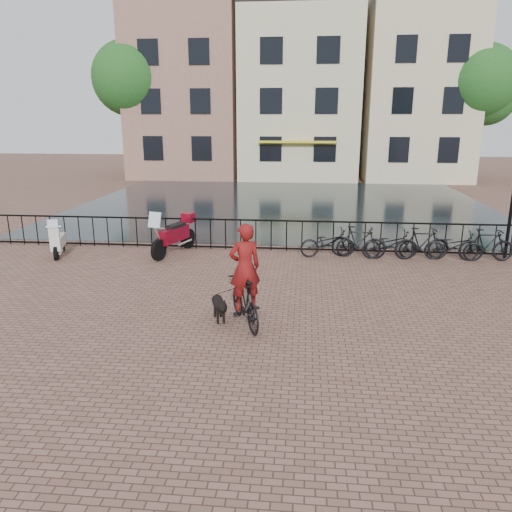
# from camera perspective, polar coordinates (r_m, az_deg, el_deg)

# --- Properties ---
(ground) EXTENTS (100.00, 100.00, 0.00)m
(ground) POSITION_cam_1_polar(r_m,az_deg,el_deg) (8.90, -1.95, -12.72)
(ground) COLOR brown
(ground) RESTS_ON ground
(canal_water) EXTENTS (20.00, 20.00, 0.00)m
(canal_water) POSITION_cam_1_polar(r_m,az_deg,el_deg) (25.44, 3.19, 6.04)
(canal_water) COLOR black
(canal_water) RESTS_ON ground
(railing) EXTENTS (20.00, 0.05, 1.02)m
(railing) POSITION_cam_1_polar(r_m,az_deg,el_deg) (16.23, 1.74, 2.36)
(railing) COLOR black
(railing) RESTS_ON ground
(canal_house_left) EXTENTS (7.50, 9.00, 12.80)m
(canal_house_left) POSITION_cam_1_polar(r_m,az_deg,el_deg) (38.78, -7.51, 18.71)
(canal_house_left) COLOR #85604D
(canal_house_left) RESTS_ON ground
(canal_house_mid) EXTENTS (8.00, 9.50, 11.80)m
(canal_house_mid) POSITION_cam_1_polar(r_m,az_deg,el_deg) (37.80, 5.04, 18.10)
(canal_house_mid) COLOR beige
(canal_house_mid) RESTS_ON ground
(canal_house_right) EXTENTS (7.00, 9.00, 13.30)m
(canal_house_right) POSITION_cam_1_polar(r_m,az_deg,el_deg) (38.56, 17.70, 18.53)
(canal_house_right) COLOR beige
(canal_house_right) RESTS_ON ground
(tree_far_left) EXTENTS (5.04, 5.04, 9.27)m
(tree_far_left) POSITION_cam_1_polar(r_m,az_deg,el_deg) (36.88, -14.25, 19.06)
(tree_far_left) COLOR black
(tree_far_left) RESTS_ON ground
(tree_far_right) EXTENTS (4.76, 4.76, 8.76)m
(tree_far_right) POSITION_cam_1_polar(r_m,az_deg,el_deg) (36.50, 24.29, 17.66)
(tree_far_right) COLOR black
(tree_far_right) RESTS_ON ground
(cyclist) EXTENTS (1.23, 1.91, 2.54)m
(cyclist) POSITION_cam_1_polar(r_m,az_deg,el_deg) (10.26, -1.28, -2.90)
(cyclist) COLOR black
(cyclist) RESTS_ON ground
(dog) EXTENTS (0.55, 0.90, 0.58)m
(dog) POSITION_cam_1_polar(r_m,az_deg,el_deg) (10.75, -4.24, -5.89)
(dog) COLOR black
(dog) RESTS_ON ground
(motorcycle) EXTENTS (1.20, 2.20, 1.54)m
(motorcycle) POSITION_cam_1_polar(r_m,az_deg,el_deg) (15.95, -9.41, 2.90)
(motorcycle) COLOR maroon
(motorcycle) RESTS_ON ground
(scooter) EXTENTS (0.79, 1.45, 1.30)m
(scooter) POSITION_cam_1_polar(r_m,az_deg,el_deg) (16.79, -21.70, 2.21)
(scooter) COLOR silver
(scooter) RESTS_ON ground
(parked_bike_0) EXTENTS (1.79, 0.88, 0.90)m
(parked_bike_0) POSITION_cam_1_polar(r_m,az_deg,el_deg) (15.64, 8.18, 1.50)
(parked_bike_0) COLOR black
(parked_bike_0) RESTS_ON ground
(parked_bike_1) EXTENTS (1.72, 0.73, 1.00)m
(parked_bike_1) POSITION_cam_1_polar(r_m,az_deg,el_deg) (15.70, 11.65, 1.58)
(parked_bike_1) COLOR black
(parked_bike_1) RESTS_ON ground
(parked_bike_2) EXTENTS (1.77, 0.80, 0.90)m
(parked_bike_2) POSITION_cam_1_polar(r_m,az_deg,el_deg) (15.84, 15.06, 1.30)
(parked_bike_2) COLOR black
(parked_bike_2) RESTS_ON ground
(parked_bike_3) EXTENTS (1.71, 0.68, 1.00)m
(parked_bike_3) POSITION_cam_1_polar(r_m,az_deg,el_deg) (16.02, 18.42, 1.36)
(parked_bike_3) COLOR black
(parked_bike_3) RESTS_ON ground
(parked_bike_4) EXTENTS (1.75, 0.71, 0.90)m
(parked_bike_4) POSITION_cam_1_polar(r_m,az_deg,el_deg) (16.27, 21.67, 1.09)
(parked_bike_4) COLOR black
(parked_bike_4) RESTS_ON ground
(parked_bike_5) EXTENTS (1.70, 0.60, 1.00)m
(parked_bike_5) POSITION_cam_1_polar(r_m,az_deg,el_deg) (16.55, 24.85, 1.15)
(parked_bike_5) COLOR black
(parked_bike_5) RESTS_ON ground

